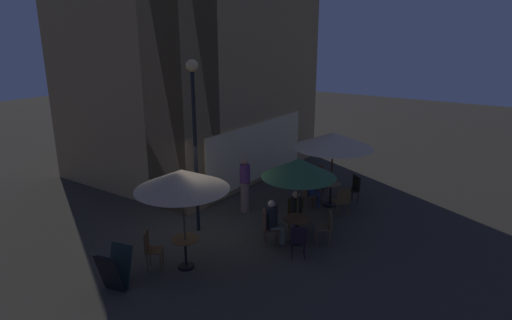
{
  "coord_description": "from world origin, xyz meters",
  "views": [
    {
      "loc": [
        -7.89,
        -7.21,
        5.5
      ],
      "look_at": [
        1.65,
        -0.75,
        2.08
      ],
      "focal_mm": 30.41,
      "sensor_mm": 36.0,
      "label": 1
    }
  ],
  "objects_px": {
    "street_lamp_near_corner": "(194,117)",
    "cafe_chair_8": "(307,192)",
    "cafe_chair_7": "(319,182)",
    "patron_seated_2": "(321,180)",
    "patio_umbrella_1": "(182,180)",
    "patron_seated_0": "(273,220)",
    "patio_umbrella_0": "(299,168)",
    "menu_sandwich_board": "(115,269)",
    "cafe_table_2": "(331,191)",
    "cafe_chair_5": "(342,199)",
    "patio_umbrella_2": "(333,140)",
    "cafe_chair_3": "(295,212)",
    "patron_seated_3": "(312,187)",
    "cafe_chair_0": "(268,225)",
    "cafe_chair_4": "(150,246)",
    "cafe_table_1": "(185,247)",
    "cafe_chair_1": "(299,238)",
    "cafe_chair_6": "(354,187)",
    "patron_standing_4": "(245,185)",
    "cafe_chair_2": "(326,225)",
    "patron_seated_1": "(296,210)",
    "cafe_table_0": "(297,225)"
  },
  "relations": [
    {
      "from": "cafe_chair_8",
      "to": "patron_seated_2",
      "type": "distance_m",
      "value": 0.99
    },
    {
      "from": "cafe_chair_1",
      "to": "cafe_chair_8",
      "type": "relative_size",
      "value": 0.98
    },
    {
      "from": "patio_umbrella_2",
      "to": "cafe_chair_3",
      "type": "height_order",
      "value": "patio_umbrella_2"
    },
    {
      "from": "cafe_table_2",
      "to": "cafe_chair_7",
      "type": "height_order",
      "value": "cafe_chair_7"
    },
    {
      "from": "cafe_table_0",
      "to": "patron_seated_0",
      "type": "relative_size",
      "value": 0.59
    },
    {
      "from": "patron_seated_1",
      "to": "cafe_chair_7",
      "type": "bearing_deg",
      "value": 160.45
    },
    {
      "from": "cafe_chair_3",
      "to": "cafe_chair_8",
      "type": "height_order",
      "value": "cafe_chair_3"
    },
    {
      "from": "cafe_chair_0",
      "to": "cafe_chair_4",
      "type": "distance_m",
      "value": 3.08
    },
    {
      "from": "menu_sandwich_board",
      "to": "cafe_chair_7",
      "type": "distance_m",
      "value": 7.67
    },
    {
      "from": "menu_sandwich_board",
      "to": "patio_umbrella_2",
      "type": "xyz_separation_m",
      "value": [
        7.1,
        -1.87,
        1.72
      ]
    },
    {
      "from": "cafe_chair_3",
      "to": "patio_umbrella_1",
      "type": "bearing_deg",
      "value": -52.37
    },
    {
      "from": "cafe_table_1",
      "to": "patron_seated_1",
      "type": "xyz_separation_m",
      "value": [
        3.17,
        -1.25,
        0.15
      ]
    },
    {
      "from": "cafe_chair_6",
      "to": "patron_standing_4",
      "type": "height_order",
      "value": "patron_standing_4"
    },
    {
      "from": "cafe_table_0",
      "to": "cafe_chair_3",
      "type": "distance_m",
      "value": 0.79
    },
    {
      "from": "patio_umbrella_2",
      "to": "menu_sandwich_board",
      "type": "bearing_deg",
      "value": 165.28
    },
    {
      "from": "cafe_chair_5",
      "to": "patron_seated_3",
      "type": "distance_m",
      "value": 1.11
    },
    {
      "from": "patio_umbrella_1",
      "to": "cafe_chair_8",
      "type": "distance_m",
      "value": 5.27
    },
    {
      "from": "cafe_chair_7",
      "to": "cafe_chair_2",
      "type": "bearing_deg",
      "value": -24.95
    },
    {
      "from": "street_lamp_near_corner",
      "to": "patio_umbrella_0",
      "type": "height_order",
      "value": "street_lamp_near_corner"
    },
    {
      "from": "menu_sandwich_board",
      "to": "cafe_chair_5",
      "type": "bearing_deg",
      "value": -34.46
    },
    {
      "from": "cafe_table_0",
      "to": "cafe_chair_1",
      "type": "xyz_separation_m",
      "value": [
        -0.74,
        -0.44,
        0.03
      ]
    },
    {
      "from": "patio_umbrella_1",
      "to": "cafe_chair_7",
      "type": "relative_size",
      "value": 2.77
    },
    {
      "from": "cafe_chair_7",
      "to": "patron_standing_4",
      "type": "relative_size",
      "value": 0.52
    },
    {
      "from": "cafe_chair_8",
      "to": "patron_seated_0",
      "type": "xyz_separation_m",
      "value": [
        -2.74,
        -0.43,
        0.17
      ]
    },
    {
      "from": "cafe_chair_7",
      "to": "cafe_chair_8",
      "type": "height_order",
      "value": "cafe_chair_8"
    },
    {
      "from": "cafe_chair_7",
      "to": "patron_seated_2",
      "type": "height_order",
      "value": "patron_seated_2"
    },
    {
      "from": "cafe_chair_5",
      "to": "patron_seated_0",
      "type": "xyz_separation_m",
      "value": [
        -2.75,
        0.77,
        0.16
      ]
    },
    {
      "from": "cafe_table_1",
      "to": "cafe_chair_4",
      "type": "bearing_deg",
      "value": 126.19
    },
    {
      "from": "cafe_chair_0",
      "to": "cafe_chair_4",
      "type": "xyz_separation_m",
      "value": [
        -2.59,
        1.68,
        0.0
      ]
    },
    {
      "from": "cafe_chair_2",
      "to": "patron_seated_2",
      "type": "xyz_separation_m",
      "value": [
        2.87,
        1.55,
        0.15
      ]
    },
    {
      "from": "street_lamp_near_corner",
      "to": "patron_seated_0",
      "type": "xyz_separation_m",
      "value": [
        0.47,
        -2.24,
        -2.61
      ]
    },
    {
      "from": "cafe_table_0",
      "to": "cafe_table_2",
      "type": "xyz_separation_m",
      "value": [
        2.9,
        0.36,
        -0.0
      ]
    },
    {
      "from": "cafe_chair_3",
      "to": "cafe_chair_8",
      "type": "xyz_separation_m",
      "value": [
        1.64,
        0.48,
        -0.01
      ]
    },
    {
      "from": "cafe_chair_8",
      "to": "cafe_chair_1",
      "type": "bearing_deg",
      "value": -113.86
    },
    {
      "from": "patio_umbrella_2",
      "to": "patron_seated_2",
      "type": "height_order",
      "value": "patio_umbrella_2"
    },
    {
      "from": "menu_sandwich_board",
      "to": "patron_seated_0",
      "type": "relative_size",
      "value": 0.76
    },
    {
      "from": "cafe_chair_7",
      "to": "patron_seated_1",
      "type": "bearing_deg",
      "value": -41.13
    },
    {
      "from": "cafe_chair_0",
      "to": "cafe_chair_8",
      "type": "distance_m",
      "value": 2.86
    },
    {
      "from": "patio_umbrella_0",
      "to": "cafe_chair_7",
      "type": "height_order",
      "value": "patio_umbrella_0"
    },
    {
      "from": "patio_umbrella_0",
      "to": "cafe_chair_2",
      "type": "xyz_separation_m",
      "value": [
        0.42,
        -0.65,
        -1.58
      ]
    },
    {
      "from": "menu_sandwich_board",
      "to": "patron_seated_1",
      "type": "xyz_separation_m",
      "value": [
        4.73,
        -1.89,
        0.19
      ]
    },
    {
      "from": "cafe_chair_6",
      "to": "patron_seated_0",
      "type": "height_order",
      "value": "patron_seated_0"
    },
    {
      "from": "cafe_table_2",
      "to": "cafe_chair_5",
      "type": "distance_m",
      "value": 0.88
    },
    {
      "from": "street_lamp_near_corner",
      "to": "cafe_chair_8",
      "type": "xyz_separation_m",
      "value": [
        3.21,
        -1.81,
        -2.78
      ]
    },
    {
      "from": "patron_seated_1",
      "to": "patron_seated_3",
      "type": "height_order",
      "value": "patron_seated_3"
    },
    {
      "from": "cafe_chair_1",
      "to": "patron_seated_3",
      "type": "xyz_separation_m",
      "value": [
        3.15,
        1.25,
        0.14
      ]
    },
    {
      "from": "patio_umbrella_2",
      "to": "cafe_chair_2",
      "type": "xyz_separation_m",
      "value": [
        -2.48,
        -1.02,
        -1.68
      ]
    },
    {
      "from": "street_lamp_near_corner",
      "to": "patio_umbrella_1",
      "type": "height_order",
      "value": "street_lamp_near_corner"
    },
    {
      "from": "cafe_chair_6",
      "to": "patron_standing_4",
      "type": "relative_size",
      "value": 0.53
    },
    {
      "from": "cafe_table_1",
      "to": "cafe_table_2",
      "type": "height_order",
      "value": "same"
    }
  ]
}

